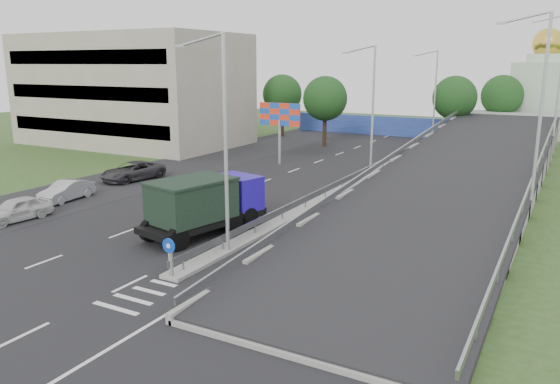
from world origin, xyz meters
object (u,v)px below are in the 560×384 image
Objects in this scene: lamp_post_near at (222,133)px; lamp_post_mid at (371,105)px; dump_truck at (205,203)px; parked_car_b at (66,191)px; parked_car_c at (133,171)px; lamp_post_far at (433,93)px; church at (543,93)px; parked_car_a at (16,209)px; billboard at (280,118)px; sign_bollard at (170,257)px.

lamp_post_near is 20.00m from lamp_post_mid.
dump_truck is 12.59m from parked_car_b.
dump_truck reaches higher than parked_car_b.
parked_car_c is (-15.87, 10.52, -5.09)m from lamp_post_near.
lamp_post_far is 0.73× the size of church.
parked_car_b is at bearing -74.07° from parked_car_c.
lamp_post_near is 14.71m from parked_car_a.
church is (9.89, 34.00, -0.50)m from lamp_post_mid.
billboard is 21.05m from dump_truck.
parked_car_c is at bearing 146.46° from lamp_post_near.
lamp_post_near is 1.00× the size of lamp_post_mid.
parked_car_a is 0.79× the size of parked_car_c.
lamp_post_mid reaches higher than dump_truck.
parked_car_c is at bearing 105.99° from parked_car_a.
church reaches higher than parked_car_a.
lamp_post_far is 1.96× the size of parked_car_c.
dump_truck is (-2.67, -37.89, -4.09)m from lamp_post_far.
billboard is 1.36× the size of parked_car_b.
lamp_post_near reaches higher than parked_car_a.
dump_truck is at bearing -94.02° from lamp_post_far.
parked_car_c is (-13.21, 8.41, -1.00)m from dump_truck.
billboard is at bearing -120.70° from church.
lamp_post_far is at bearing 61.92° from parked_car_b.
dump_truck is 15.69m from parked_car_c.
parked_car_a is at bearing -150.70° from dump_truck.
church reaches higher than billboard.
dump_truck is at bearing -103.60° from church.
billboard is (-9.11, 22.00, -1.62)m from lamp_post_near.
parked_car_c is (-0.75, 6.98, 0.05)m from parked_car_b.
lamp_post_far is (0.00, 40.00, 0.00)m from lamp_post_near.
parked_car_b is (-6.02, -18.45, -3.52)m from billboard.
church is 2.51× the size of billboard.
lamp_post_far is at bearing -125.24° from church.
lamp_post_near is 54.90m from church.
billboard is at bearing 112.49° from lamp_post_near.
lamp_post_far reaches higher than parked_car_b.
sign_bollard is 0.30× the size of billboard.
parked_car_c is at bearing -120.51° from billboard.
lamp_post_mid is at bearing 41.87° from parked_car_b.
lamp_post_near is at bearing -67.51° from billboard.
lamp_post_mid is at bearing -90.00° from lamp_post_far.
billboard is 1.36× the size of parked_car_a.
lamp_post_near reaches higher than billboard.
sign_bollard is 13.89m from parked_car_a.
parked_car_b is at bearing -132.59° from lamp_post_mid.
sign_bollard is 16.73m from parked_car_b.
billboard is at bearing 69.31° from parked_car_c.
lamp_post_mid reaches higher than billboard.
lamp_post_near is at bearing -100.38° from church.
sign_bollard is at bearing -90.14° from lamp_post_far.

